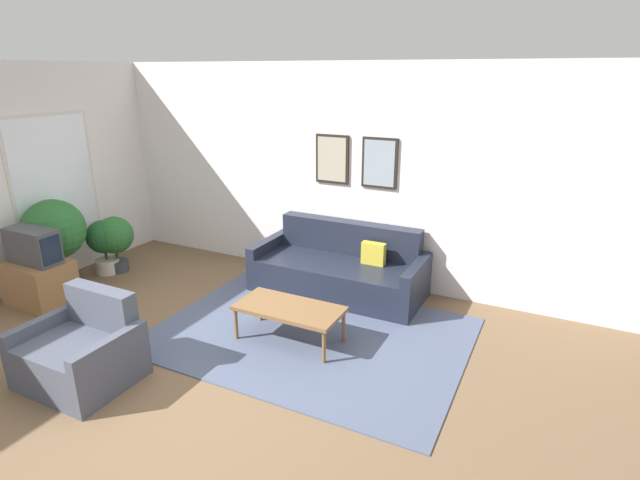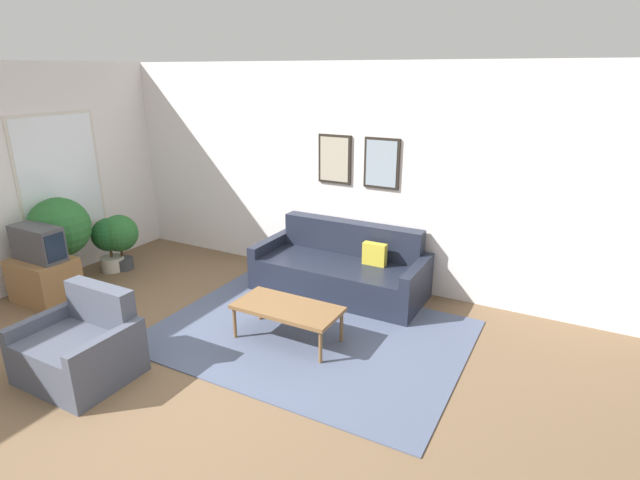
{
  "view_description": "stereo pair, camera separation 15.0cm",
  "coord_description": "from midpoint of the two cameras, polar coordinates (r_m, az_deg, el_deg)",
  "views": [
    {
      "loc": [
        2.85,
        -2.79,
        2.6
      ],
      "look_at": [
        0.56,
        1.78,
        0.85
      ],
      "focal_mm": 28.0,
      "sensor_mm": 36.0,
      "label": 1
    },
    {
      "loc": [
        2.98,
        -2.72,
        2.6
      ],
      "look_at": [
        0.56,
        1.78,
        0.85
      ],
      "focal_mm": 28.0,
      "sensor_mm": 36.0,
      "label": 2
    }
  ],
  "objects": [
    {
      "name": "ground_plane",
      "position": [
        4.78,
        -15.85,
        -14.85
      ],
      "size": [
        16.0,
        16.0,
        0.0
      ],
      "primitive_type": "plane",
      "color": "brown"
    },
    {
      "name": "area_rug",
      "position": [
        5.25,
        -0.46,
        -10.71
      ],
      "size": [
        3.11,
        2.28,
        0.01
      ],
      "color": "#4C5670",
      "rests_on": "ground_plane"
    },
    {
      "name": "wall_back",
      "position": [
        6.41,
        0.78,
        7.69
      ],
      "size": [
        8.0,
        0.09,
        2.7
      ],
      "color": "silver",
      "rests_on": "ground_plane"
    },
    {
      "name": "wall_left_window",
      "position": [
        6.92,
        -31.47,
        5.73
      ],
      "size": [
        0.08,
        8.0,
        2.7
      ],
      "color": "silver",
      "rests_on": "ground_plane"
    },
    {
      "name": "couch",
      "position": [
        6.09,
        3.14,
        -3.47
      ],
      "size": [
        2.06,
        0.9,
        0.82
      ],
      "color": "#1E2333",
      "rests_on": "ground_plane"
    },
    {
      "name": "coffee_table",
      "position": [
        4.99,
        -2.89,
        -7.91
      ],
      "size": [
        1.06,
        0.52,
        0.38
      ],
      "color": "brown",
      "rests_on": "ground_plane"
    },
    {
      "name": "tv_stand",
      "position": [
        6.67,
        -28.38,
        -4.03
      ],
      "size": [
        0.71,
        0.52,
        0.52
      ],
      "color": "olive",
      "rests_on": "ground_plane"
    },
    {
      "name": "tv",
      "position": [
        6.52,
        -28.98,
        -0.31
      ],
      "size": [
        0.65,
        0.28,
        0.4
      ],
      "color": "#424247",
      "rests_on": "tv_stand"
    },
    {
      "name": "armchair",
      "position": [
        4.94,
        -24.84,
        -11.22
      ],
      "size": [
        0.91,
        0.76,
        0.77
      ],
      "rotation": [
        0.0,
        0.0,
        -0.32
      ],
      "color": "#474C5B",
      "rests_on": "ground_plane"
    },
    {
      "name": "potted_plant_tall",
      "position": [
        6.94,
        -27.08,
        1.18
      ],
      "size": [
        0.74,
        0.74,
        1.12
      ],
      "color": "#383D42",
      "rests_on": "ground_plane"
    },
    {
      "name": "potted_plant_by_window",
      "position": [
        7.21,
        -21.39,
        0.45
      ],
      "size": [
        0.5,
        0.5,
        0.76
      ],
      "color": "#383D42",
      "rests_on": "ground_plane"
    },
    {
      "name": "potted_plant_small",
      "position": [
        7.23,
        -22.4,
        0.04
      ],
      "size": [
        0.44,
        0.44,
        0.73
      ],
      "color": "beige",
      "rests_on": "ground_plane"
    }
  ]
}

